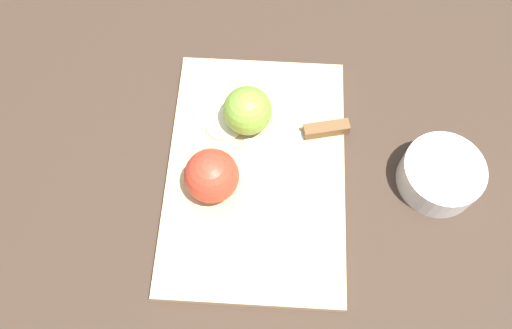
{
  "coord_description": "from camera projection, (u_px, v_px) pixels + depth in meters",
  "views": [
    {
      "loc": [
        -0.32,
        -0.06,
        0.76
      ],
      "look_at": [
        0.0,
        0.0,
        0.04
      ],
      "focal_mm": 35.0,
      "sensor_mm": 36.0,
      "label": 1
    }
  ],
  "objects": [
    {
      "name": "ground_plane",
      "position": [
        256.0,
        174.0,
        0.83
      ],
      "size": [
        4.0,
        4.0,
        0.0
      ],
      "primitive_type": "plane",
      "color": "#38281E"
    },
    {
      "name": "cutting_board",
      "position": [
        256.0,
        172.0,
        0.82
      ],
      "size": [
        0.46,
        0.34,
        0.02
      ],
      "color": "tan",
      "rests_on": "ground_plane"
    },
    {
      "name": "apple_half_left",
      "position": [
        212.0,
        176.0,
        0.76
      ],
      "size": [
        0.08,
        0.08,
        0.08
      ],
      "rotation": [
        0.0,
        0.0,
        3.59
      ],
      "color": "red",
      "rests_on": "cutting_board"
    },
    {
      "name": "apple_half_right",
      "position": [
        247.0,
        111.0,
        0.81
      ],
      "size": [
        0.08,
        0.08,
        0.08
      ],
      "rotation": [
        0.0,
        0.0,
        2.63
      ],
      "color": "olive",
      "rests_on": "cutting_board"
    },
    {
      "name": "knife",
      "position": [
        320.0,
        130.0,
        0.83
      ],
      "size": [
        0.08,
        0.17,
        0.02
      ],
      "rotation": [
        0.0,
        0.0,
        1.92
      ],
      "color": "silver",
      "rests_on": "cutting_board"
    },
    {
      "name": "apple_slice",
      "position": [
        224.0,
        124.0,
        0.84
      ],
      "size": [
        0.06,
        0.06,
        0.01
      ],
      "color": "beige",
      "rests_on": "cutting_board"
    },
    {
      "name": "bowl",
      "position": [
        441.0,
        174.0,
        0.79
      ],
      "size": [
        0.13,
        0.13,
        0.05
      ],
      "color": "silver",
      "rests_on": "ground_plane"
    }
  ]
}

